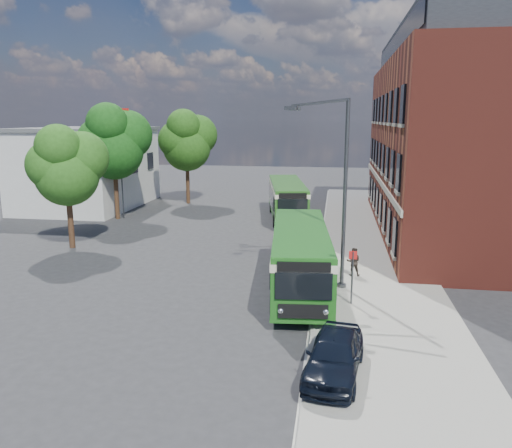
% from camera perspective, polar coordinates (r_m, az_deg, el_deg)
% --- Properties ---
extents(ground, '(120.00, 120.00, 0.00)m').
position_cam_1_polar(ground, '(26.97, -1.46, -5.52)').
color(ground, '#29292C').
rests_on(ground, ground).
extents(pavement, '(6.00, 48.00, 0.15)m').
position_cam_1_polar(pavement, '(34.31, 12.63, -1.86)').
color(pavement, '#99978B').
rests_on(pavement, ground).
extents(kerb_line, '(0.12, 48.00, 0.01)m').
position_cam_1_polar(kerb_line, '(34.26, 7.53, -1.81)').
color(kerb_line, beige).
rests_on(kerb_line, ground).
extents(brick_office, '(12.10, 26.00, 14.20)m').
position_cam_1_polar(brick_office, '(38.42, 23.37, 9.32)').
color(brick_office, maroon).
rests_on(brick_office, ground).
extents(white_building, '(9.40, 13.40, 7.30)m').
position_cam_1_polar(white_building, '(49.10, -18.63, 6.16)').
color(white_building, beige).
rests_on(white_building, ground).
extents(flagpole, '(0.95, 0.10, 9.00)m').
position_cam_1_polar(flagpole, '(42.09, -15.15, 7.25)').
color(flagpole, '#35373A').
rests_on(flagpole, ground).
extents(street_lamp, '(2.96, 2.38, 9.00)m').
position_cam_1_polar(street_lamp, '(23.52, 9.25, 3.71)').
color(street_lamp, '#35373A').
rests_on(street_lamp, ground).
extents(bus_stop_sign, '(0.35, 0.08, 2.52)m').
position_cam_1_polar(bus_stop_sign, '(22.11, 10.94, -5.62)').
color(bus_stop_sign, '#35373A').
rests_on(bus_stop_sign, ground).
extents(bus_front, '(3.54, 10.65, 3.02)m').
position_cam_1_polar(bus_front, '(23.87, 5.08, -3.32)').
color(bus_front, '#1F5E1A').
rests_on(bus_front, ground).
extents(bus_rear, '(4.38, 11.12, 3.02)m').
position_cam_1_polar(bus_rear, '(41.16, 3.57, 3.18)').
color(bus_rear, '#28601E').
rests_on(bus_rear, ground).
extents(parked_car, '(2.15, 4.24, 1.38)m').
position_cam_1_polar(parked_car, '(16.37, 8.95, -14.53)').
color(parked_car, black).
rests_on(parked_car, pavement).
extents(pedestrian_a, '(0.73, 0.67, 1.67)m').
position_cam_1_polar(pedestrian_a, '(23.89, 8.37, -5.50)').
color(pedestrian_a, black).
rests_on(pedestrian_a, pavement).
extents(pedestrian_b, '(0.72, 0.56, 1.47)m').
position_cam_1_polar(pedestrian_b, '(26.21, 11.07, -4.25)').
color(pedestrian_b, black).
rests_on(pedestrian_b, pavement).
extents(tree_left, '(4.62, 4.39, 7.80)m').
position_cam_1_polar(tree_left, '(33.14, -20.83, 6.33)').
color(tree_left, '#392214').
rests_on(tree_left, ground).
extents(tree_mid, '(5.53, 5.26, 9.33)m').
position_cam_1_polar(tree_mid, '(41.81, -15.93, 9.09)').
color(tree_mid, '#392214').
rests_on(tree_mid, ground).
extents(tree_right, '(5.33, 5.06, 8.99)m').
position_cam_1_polar(tree_right, '(48.41, -7.88, 9.49)').
color(tree_right, '#392214').
rests_on(tree_right, ground).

